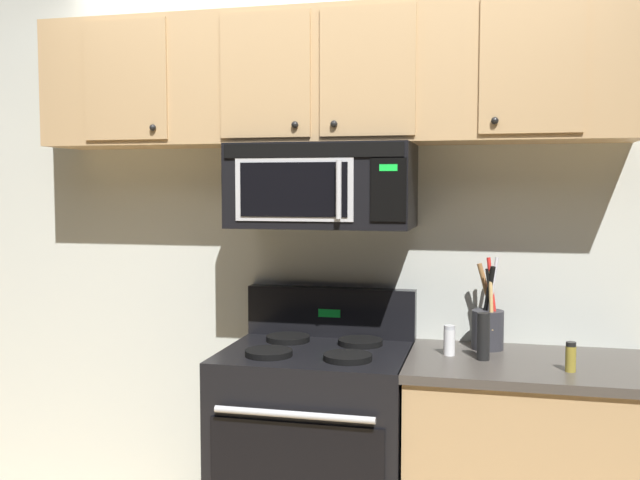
# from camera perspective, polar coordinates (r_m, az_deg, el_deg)

# --- Properties ---
(back_wall) EXTENTS (5.20, 0.10, 2.70)m
(back_wall) POSITION_cam_1_polar(r_m,az_deg,el_deg) (3.29, 1.20, 0.38)
(back_wall) COLOR silver
(back_wall) RESTS_ON ground_plane
(stove_range) EXTENTS (0.76, 0.69, 1.12)m
(stove_range) POSITION_cam_1_polar(r_m,az_deg,el_deg) (3.13, -0.29, -16.41)
(stove_range) COLOR black
(stove_range) RESTS_ON ground_plane
(over_range_microwave) EXTENTS (0.76, 0.43, 0.35)m
(over_range_microwave) POSITION_cam_1_polar(r_m,az_deg,el_deg) (3.04, 0.21, 4.30)
(over_range_microwave) COLOR black
(upper_cabinets) EXTENTS (2.50, 0.36, 0.55)m
(upper_cabinets) POSITION_cam_1_polar(r_m,az_deg,el_deg) (3.11, 0.35, 12.63)
(upper_cabinets) COLOR tan
(counter_segment) EXTENTS (0.93, 0.65, 0.90)m
(counter_segment) POSITION_cam_1_polar(r_m,az_deg,el_deg) (3.07, 15.92, -17.34)
(counter_segment) COLOR tan
(counter_segment) RESTS_ON ground_plane
(utensil_crock_charcoal) EXTENTS (0.13, 0.13, 0.38)m
(utensil_crock_charcoal) POSITION_cam_1_polar(r_m,az_deg,el_deg) (3.08, 13.13, -6.54)
(utensil_crock_charcoal) COLOR #2D2D33
(utensil_crock_charcoal) RESTS_ON counter_segment
(salt_shaker) EXTENTS (0.05, 0.05, 0.12)m
(salt_shaker) POSITION_cam_1_polar(r_m,az_deg,el_deg) (2.94, 10.19, -7.83)
(salt_shaker) COLOR white
(salt_shaker) RESTS_ON counter_segment
(pepper_mill) EXTENTS (0.05, 0.05, 0.18)m
(pepper_mill) POSITION_cam_1_polar(r_m,az_deg,el_deg) (2.89, 12.80, -7.45)
(pepper_mill) COLOR black
(pepper_mill) RESTS_ON counter_segment
(spice_jar) EXTENTS (0.04, 0.04, 0.11)m
(spice_jar) POSITION_cam_1_polar(r_m,az_deg,el_deg) (2.80, 19.21, -8.73)
(spice_jar) COLOR olive
(spice_jar) RESTS_ON counter_segment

